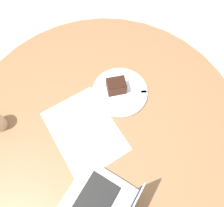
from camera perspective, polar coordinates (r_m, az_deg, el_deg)
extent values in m
plane|color=#B7AD9E|center=(1.68, -1.30, -13.63)|extent=(12.00, 12.00, 0.00)
cylinder|color=brown|center=(1.67, -1.31, -13.56)|extent=(0.43, 0.43, 0.02)
cylinder|color=brown|center=(1.33, -1.63, -10.56)|extent=(0.13, 0.13, 0.68)
cylinder|color=brown|center=(0.99, -2.16, -5.41)|extent=(1.26, 1.26, 0.03)
cube|color=white|center=(0.97, -7.16, -7.11)|extent=(0.44, 0.40, 0.00)
cylinder|color=silver|center=(1.03, 2.07, 3.09)|extent=(0.26, 0.26, 0.01)
cube|color=#472619|center=(1.00, 1.12, 4.55)|extent=(0.08, 0.09, 0.06)
cube|color=black|center=(0.97, 1.15, 5.52)|extent=(0.07, 0.09, 0.00)
cube|color=silver|center=(1.02, 4.32, 3.02)|extent=(0.02, 0.17, 0.00)
cube|color=silver|center=(1.03, 8.37, 3.05)|extent=(0.03, 0.03, 0.00)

